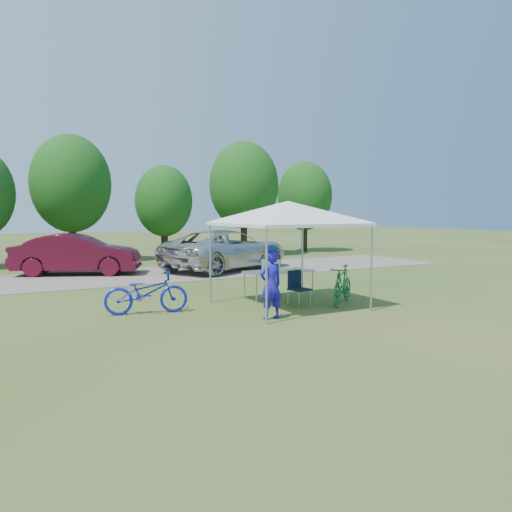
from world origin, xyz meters
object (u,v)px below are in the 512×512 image
Objects in this scene: bike_green at (342,285)px; folding_chair at (297,285)px; cyclist at (271,285)px; folding_table at (279,272)px; bike_blue at (146,292)px; cooler at (271,265)px; minivan at (226,250)px; sedan at (77,254)px.

folding_chair is at bearing -150.52° from bike_green.
folding_table is at bearing -129.99° from cyclist.
bike_blue reaches higher than folding_table.
bike_green is at bearing -51.37° from cooler.
bike_blue is 9.12m from minivan.
folding_table is 0.99× the size of bike_blue.
minivan is (5.61, 7.19, 0.33)m from bike_blue.
folding_chair is at bearing -90.55° from bike_blue.
cooler is at bearing -74.20° from bike_blue.
folding_chair is at bearing -81.96° from cooler.
folding_chair is 0.58× the size of cyclist.
sedan is at bearing 53.28° from minivan.
cyclist is (-1.46, -1.11, 0.25)m from folding_chair.
bike_blue is at bearing 118.25° from minivan.
folding_table is 0.41× the size of sedan.
folding_table is 1.89m from bike_green.
cooler is (-0.26, -0.00, 0.21)m from folding_table.
cyclist reaches higher than folding_chair.
minivan is 1.26× the size of sedan.
bike_green is at bearing -170.88° from cyclist.
sedan is (-2.49, 10.49, 0.01)m from cyclist.
bike_blue is (-3.79, 0.86, -0.02)m from folding_chair.
folding_table is 0.33× the size of minivan.
cooler is 0.07× the size of minivan.
folding_chair is (-0.11, -1.09, -0.21)m from folding_table.
cyclist reaches higher than cooler.
bike_green is 0.29× the size of minivan.
folding_chair is 10.18m from sedan.
bike_green is 8.58m from minivan.
bike_blue is (-2.32, 1.98, -0.28)m from cyclist.
sedan is at bearing 114.60° from cooler.
folding_chair is at bearing 143.46° from minivan.
bike_green reaches higher than folding_table.
cooler is 0.09× the size of sedan.
cooler is 0.26× the size of bike_green.
sedan is at bearing 13.42° from bike_blue.
cyclist is (-1.31, -2.20, -0.17)m from cooler.
minivan is at bearing -25.65° from bike_blue.
minivan is at bearing 66.97° from folding_chair.
cyclist is 10.78m from sedan.
sedan is at bearing 116.10° from folding_table.
bike_green is (4.90, -1.36, -0.00)m from bike_blue.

